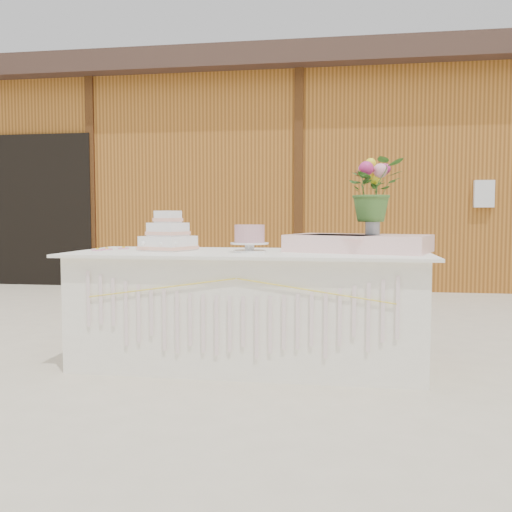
{
  "coord_description": "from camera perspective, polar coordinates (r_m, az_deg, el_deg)",
  "views": [
    {
      "loc": [
        0.65,
        -3.8,
        1.01
      ],
      "look_at": [
        0.0,
        0.3,
        0.72
      ],
      "focal_mm": 40.0,
      "sensor_mm": 36.0,
      "label": 1
    }
  ],
  "objects": [
    {
      "name": "ground",
      "position": [
        3.99,
        -0.69,
        -10.67
      ],
      "size": [
        80.0,
        80.0,
        0.0
      ],
      "primitive_type": "plane",
      "color": "beige",
      "rests_on": "ground"
    },
    {
      "name": "barn",
      "position": [
        9.84,
        5.21,
        7.86
      ],
      "size": [
        12.6,
        4.6,
        3.3
      ],
      "color": "#A56522",
      "rests_on": "ground"
    },
    {
      "name": "cake_table",
      "position": [
        3.91,
        -0.71,
        -5.19
      ],
      "size": [
        2.4,
        1.0,
        0.77
      ],
      "color": "white",
      "rests_on": "ground"
    },
    {
      "name": "wedding_cake",
      "position": [
        4.04,
        -8.78,
        1.88
      ],
      "size": [
        0.4,
        0.4,
        0.28
      ],
      "rotation": [
        0.0,
        0.0,
        -0.36
      ],
      "color": "white",
      "rests_on": "cake_table"
    },
    {
      "name": "pink_cake_stand",
      "position": [
        3.81,
        -0.65,
        1.92
      ],
      "size": [
        0.25,
        0.25,
        0.18
      ],
      "color": "white",
      "rests_on": "cake_table"
    },
    {
      "name": "satin_runner",
      "position": [
        3.92,
        10.24,
        1.26
      ],
      "size": [
        1.03,
        0.77,
        0.12
      ],
      "primitive_type": "cube",
      "rotation": [
        0.0,
        0.0,
        -0.28
      ],
      "color": "#FFD5CD",
      "rests_on": "cake_table"
    },
    {
      "name": "flower_vase",
      "position": [
        3.96,
        11.57,
        3.1
      ],
      "size": [
        0.1,
        0.1,
        0.14
      ],
      "primitive_type": "cylinder",
      "color": "#A3A3A7",
      "rests_on": "satin_runner"
    },
    {
      "name": "bouquet",
      "position": [
        3.97,
        11.63,
        7.17
      ],
      "size": [
        0.49,
        0.46,
        0.43
      ],
      "primitive_type": "imported",
      "rotation": [
        0.0,
        0.0,
        0.42
      ],
      "color": "#3E6A2A",
      "rests_on": "flower_vase"
    },
    {
      "name": "loose_flowers",
      "position": [
        4.16,
        -14.41,
        0.7
      ],
      "size": [
        0.18,
        0.39,
        0.02
      ],
      "primitive_type": null,
      "rotation": [
        0.0,
        0.0,
        -0.07
      ],
      "color": "pink",
      "rests_on": "cake_table"
    }
  ]
}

